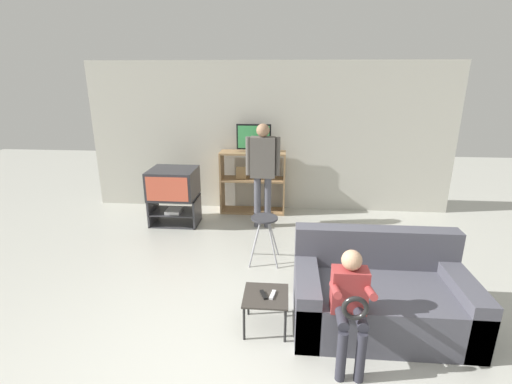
{
  "coord_description": "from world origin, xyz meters",
  "views": [
    {
      "loc": [
        0.32,
        -2.34,
        2.39
      ],
      "look_at": [
        -0.07,
        2.28,
        0.9
      ],
      "focal_mm": 26.0,
      "sensor_mm": 36.0,
      "label": 1
    }
  ],
  "objects_px": {
    "tv_stand": "(175,210)",
    "couch": "(379,296)",
    "snack_table": "(266,299)",
    "television_main": "(173,183)",
    "television_flat": "(254,139)",
    "folding_stool": "(264,226)",
    "remote_control_black": "(264,295)",
    "person_seated_child": "(350,300)",
    "person_standing_adult": "(263,166)",
    "remote_control_white": "(273,295)",
    "media_shelf": "(253,182)"
  },
  "relations": [
    {
      "from": "folding_stool",
      "to": "person_seated_child",
      "type": "xyz_separation_m",
      "value": [
        0.82,
        -1.73,
        0.1
      ]
    },
    {
      "from": "folding_stool",
      "to": "person_standing_adult",
      "type": "height_order",
      "value": "person_standing_adult"
    },
    {
      "from": "remote_control_black",
      "to": "remote_control_white",
      "type": "height_order",
      "value": "same"
    },
    {
      "from": "television_flat",
      "to": "remote_control_white",
      "type": "xyz_separation_m",
      "value": [
        0.47,
        -3.21,
        -0.94
      ]
    },
    {
      "from": "media_shelf",
      "to": "television_flat",
      "type": "height_order",
      "value": "television_flat"
    },
    {
      "from": "person_seated_child",
      "to": "television_flat",
      "type": "bearing_deg",
      "value": 107.34
    },
    {
      "from": "media_shelf",
      "to": "person_seated_child",
      "type": "height_order",
      "value": "media_shelf"
    },
    {
      "from": "folding_stool",
      "to": "person_seated_child",
      "type": "height_order",
      "value": "person_seated_child"
    },
    {
      "from": "person_seated_child",
      "to": "media_shelf",
      "type": "bearing_deg",
      "value": 107.66
    },
    {
      "from": "tv_stand",
      "to": "remote_control_white",
      "type": "xyz_separation_m",
      "value": [
        1.71,
        -2.53,
        0.15
      ]
    },
    {
      "from": "remote_control_black",
      "to": "person_standing_adult",
      "type": "distance_m",
      "value": 2.62
    },
    {
      "from": "television_flat",
      "to": "snack_table",
      "type": "bearing_deg",
      "value": -82.85
    },
    {
      "from": "tv_stand",
      "to": "person_standing_adult",
      "type": "bearing_deg",
      "value": -0.18
    },
    {
      "from": "television_main",
      "to": "person_standing_adult",
      "type": "distance_m",
      "value": 1.48
    },
    {
      "from": "television_flat",
      "to": "remote_control_black",
      "type": "relative_size",
      "value": 4.09
    },
    {
      "from": "person_seated_child",
      "to": "person_standing_adult",
      "type": "bearing_deg",
      "value": 107.55
    },
    {
      "from": "remote_control_black",
      "to": "person_seated_child",
      "type": "height_order",
      "value": "person_seated_child"
    },
    {
      "from": "media_shelf",
      "to": "couch",
      "type": "xyz_separation_m",
      "value": [
        1.53,
        -3.01,
        -0.27
      ]
    },
    {
      "from": "television_main",
      "to": "folding_stool",
      "type": "relative_size",
      "value": 1.17
    },
    {
      "from": "person_standing_adult",
      "to": "tv_stand",
      "type": "bearing_deg",
      "value": 179.82
    },
    {
      "from": "remote_control_white",
      "to": "media_shelf",
      "type": "bearing_deg",
      "value": 109.62
    },
    {
      "from": "television_main",
      "to": "television_flat",
      "type": "height_order",
      "value": "television_flat"
    },
    {
      "from": "television_main",
      "to": "remote_control_white",
      "type": "distance_m",
      "value": 3.07
    },
    {
      "from": "television_flat",
      "to": "folding_stool",
      "type": "relative_size",
      "value": 0.94
    },
    {
      "from": "tv_stand",
      "to": "couch",
      "type": "height_order",
      "value": "couch"
    },
    {
      "from": "television_main",
      "to": "person_standing_adult",
      "type": "relative_size",
      "value": 0.44
    },
    {
      "from": "couch",
      "to": "remote_control_white",
      "type": "bearing_deg",
      "value": -170.02
    },
    {
      "from": "media_shelf",
      "to": "television_flat",
      "type": "distance_m",
      "value": 0.76
    },
    {
      "from": "television_flat",
      "to": "remote_control_white",
      "type": "bearing_deg",
      "value": -81.74
    },
    {
      "from": "media_shelf",
      "to": "couch",
      "type": "bearing_deg",
      "value": -63.05
    },
    {
      "from": "snack_table",
      "to": "person_standing_adult",
      "type": "distance_m",
      "value": 2.62
    },
    {
      "from": "tv_stand",
      "to": "television_flat",
      "type": "distance_m",
      "value": 1.79
    },
    {
      "from": "media_shelf",
      "to": "snack_table",
      "type": "distance_m",
      "value": 3.22
    },
    {
      "from": "remote_control_black",
      "to": "remote_control_white",
      "type": "xyz_separation_m",
      "value": [
        0.09,
        0.01,
        0.0
      ]
    },
    {
      "from": "snack_table",
      "to": "person_seated_child",
      "type": "height_order",
      "value": "person_seated_child"
    },
    {
      "from": "person_seated_child",
      "to": "snack_table",
      "type": "bearing_deg",
      "value": 152.05
    },
    {
      "from": "television_flat",
      "to": "person_standing_adult",
      "type": "bearing_deg",
      "value": -73.56
    },
    {
      "from": "media_shelf",
      "to": "person_seated_child",
      "type": "xyz_separation_m",
      "value": [
        1.14,
        -3.57,
        0.05
      ]
    },
    {
      "from": "television_main",
      "to": "couch",
      "type": "distance_m",
      "value": 3.64
    },
    {
      "from": "television_main",
      "to": "media_shelf",
      "type": "xyz_separation_m",
      "value": [
        1.23,
        0.66,
        -0.14
      ]
    },
    {
      "from": "folding_stool",
      "to": "remote_control_black",
      "type": "distance_m",
      "value": 1.37
    },
    {
      "from": "remote_control_white",
      "to": "television_flat",
      "type": "bearing_deg",
      "value": 109.29
    },
    {
      "from": "snack_table",
      "to": "couch",
      "type": "xyz_separation_m",
      "value": [
        1.11,
        0.18,
        -0.03
      ]
    },
    {
      "from": "tv_stand",
      "to": "television_main",
      "type": "xyz_separation_m",
      "value": [
        0.0,
        -0.0,
        0.47
      ]
    },
    {
      "from": "remote_control_black",
      "to": "couch",
      "type": "xyz_separation_m",
      "value": [
        1.13,
        0.19,
        -0.08
      ]
    },
    {
      "from": "tv_stand",
      "to": "remote_control_white",
      "type": "bearing_deg",
      "value": -55.89
    },
    {
      "from": "media_shelf",
      "to": "remote_control_white",
      "type": "relative_size",
      "value": 7.9
    },
    {
      "from": "tv_stand",
      "to": "snack_table",
      "type": "bearing_deg",
      "value": -56.85
    },
    {
      "from": "tv_stand",
      "to": "television_flat",
      "type": "bearing_deg",
      "value": 28.53
    },
    {
      "from": "television_flat",
      "to": "remote_control_black",
      "type": "distance_m",
      "value": 3.37
    }
  ]
}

